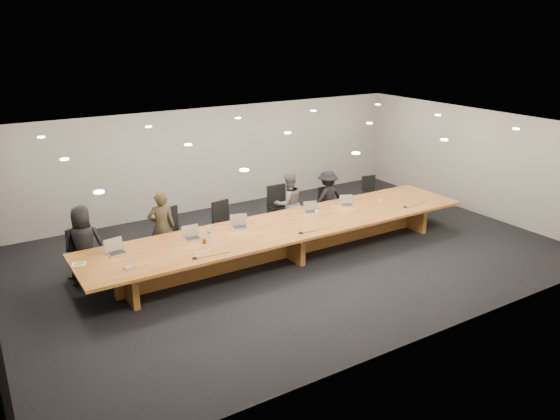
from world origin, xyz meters
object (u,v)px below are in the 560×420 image
object	(u,v)px
laptop_a	(116,247)
paper_cup_far	(381,201)
laptop_e	(347,201)
mic_center	(301,233)
chair_right	(329,206)
person_c	(288,204)
conference_table	(287,234)
paper_cup_near	(317,212)
person_a	(84,244)
mic_left	(195,258)
mic_right	(405,207)
laptop_d	(311,207)
chair_left	(176,234)
chair_mid_right	(281,210)
chair_mid_left	(226,224)
amber_mug	(204,241)
chair_far_right	(372,194)
laptop_b	(192,233)
chair_far_left	(83,256)
av_box	(129,268)
water_bottle	(209,233)
laptop_c	(240,222)

from	to	relation	value
laptop_a	paper_cup_far	distance (m)	6.40
laptop_e	mic_center	size ratio (longest dim) A/B	2.34
chair_right	person_c	distance (m)	1.26
conference_table	paper_cup_near	distance (m)	1.01
person_a	mic_left	distance (m)	2.38
chair_right	paper_cup_near	xyz separation A→B (m)	(-1.07, -0.94, 0.30)
paper_cup_far	paper_cup_near	bearing A→B (deg)	176.03
mic_right	laptop_d	bearing A→B (deg)	157.12
mic_center	chair_left	bearing A→B (deg)	139.50
chair_mid_right	mic_left	bearing A→B (deg)	-148.11
chair_mid_left	amber_mug	size ratio (longest dim) A/B	11.41
chair_mid_right	mic_center	size ratio (longest dim) A/B	9.06
chair_far_right	laptop_a	size ratio (longest dim) A/B	2.73
laptop_b	laptop_d	bearing A→B (deg)	6.20
mic_center	amber_mug	bearing A→B (deg)	164.06
person_c	paper_cup_near	xyz separation A→B (m)	(0.16, -0.95, 0.03)
conference_table	mic_center	size ratio (longest dim) A/B	67.93
paper_cup_near	chair_mid_left	bearing A→B (deg)	150.62
chair_mid_right	chair_left	bearing A→B (deg)	-177.58
chair_far_left	av_box	world-z (taller)	chair_far_left
av_box	water_bottle	bearing A→B (deg)	4.40
chair_right	paper_cup_near	distance (m)	1.46
chair_left	av_box	size ratio (longest dim) A/B	6.40
chair_mid_left	paper_cup_near	world-z (taller)	chair_mid_left
person_a	laptop_a	bearing A→B (deg)	138.20
laptop_d	amber_mug	xyz separation A→B (m)	(-2.91, -0.44, -0.07)
person_a	laptop_b	world-z (taller)	person_a
laptop_b	laptop_d	xyz separation A→B (m)	(3.02, 0.10, -0.01)
chair_far_right	laptop_b	xyz separation A→B (m)	(-5.70, -1.04, 0.39)
chair_far_left	laptop_e	size ratio (longest dim) A/B	3.43
chair_mid_left	person_a	xyz separation A→B (m)	(-3.18, -0.11, 0.24)
mic_center	laptop_c	bearing A→B (deg)	134.28
chair_left	water_bottle	distance (m)	1.08
chair_right	person_a	xyz separation A→B (m)	(-6.07, -0.03, 0.28)
mic_right	laptop_a	bearing A→B (deg)	172.68
paper_cup_far	mic_center	bearing A→B (deg)	-166.38
person_c	paper_cup_far	world-z (taller)	person_c
chair_right	amber_mug	bearing A→B (deg)	-166.32
water_bottle	mic_center	bearing A→B (deg)	-24.94
chair_far_left	laptop_c	size ratio (longest dim) A/B	2.95
av_box	person_a	bearing A→B (deg)	92.20
person_a	amber_mug	size ratio (longest dim) A/B	16.53
chair_right	laptop_d	distance (m)	1.38
chair_mid_left	chair_far_right	xyz separation A→B (m)	(4.48, 0.10, -0.04)
paper_cup_far	laptop_d	bearing A→B (deg)	170.39
paper_cup_far	laptop_e	bearing A→B (deg)	162.30
chair_right	paper_cup_near	world-z (taller)	chair_right
mic_center	laptop_b	bearing A→B (deg)	156.45
chair_far_right	conference_table	bearing A→B (deg)	-152.43
paper_cup_near	mic_center	distance (m)	1.27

